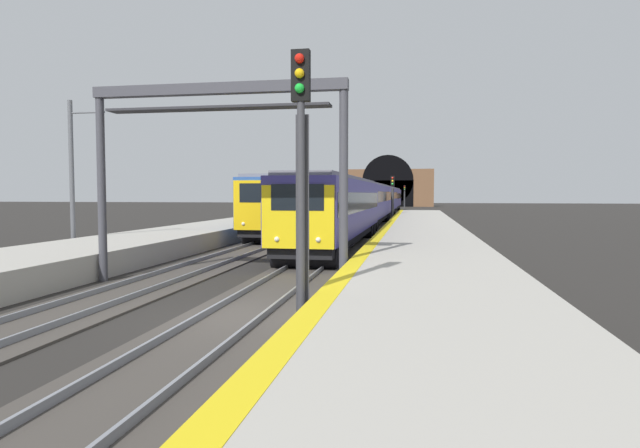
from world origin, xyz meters
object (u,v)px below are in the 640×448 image
overhead_signal_gantry (217,132)px  railway_signal_mid (392,194)px  railway_signal_far (405,194)px  train_adjacent_platform (320,201)px  railway_signal_near (301,167)px  catenary_mast_near (72,177)px  train_main_approaching (377,201)px

overhead_signal_gantry → railway_signal_mid: bearing=-6.0°
railway_signal_mid → railway_signal_far: size_ratio=1.02×
train_adjacent_platform → railway_signal_near: bearing=10.5°
railway_signal_near → overhead_signal_gantry: 7.19m
railway_signal_mid → catenary_mast_near: bearing=-23.3°
railway_signal_mid → railway_signal_far: railway_signal_mid is taller
train_adjacent_platform → railway_signal_far: size_ratio=8.31×
train_adjacent_platform → railway_signal_near: size_ratio=6.49×
train_adjacent_platform → railway_signal_far: train_adjacent_platform is taller
railway_signal_mid → overhead_signal_gantry: (-38.12, 4.04, 2.09)m
train_main_approaching → overhead_signal_gantry: overhead_signal_gantry is taller
train_adjacent_platform → railway_signal_mid: bearing=138.8°
train_adjacent_platform → catenary_mast_near: size_ratio=5.23×
train_main_approaching → railway_signal_far: bearing=178.4°
train_adjacent_platform → railway_signal_mid: 9.23m
train_main_approaching → railway_signal_near: 48.19m
train_adjacent_platform → overhead_signal_gantry: 31.48m
overhead_signal_gantry → catenary_mast_near: 11.62m
railway_signal_far → train_main_approaching: bearing=-2.1°
train_main_approaching → overhead_signal_gantry: size_ratio=9.29×
railway_signal_mid → railway_signal_far: (56.88, 0.00, -0.06)m
train_adjacent_platform → overhead_signal_gantry: bearing=4.9°
train_main_approaching → railway_signal_near: (-48.13, -1.89, 1.35)m
overhead_signal_gantry → catenary_mast_near: bearing=56.7°
catenary_mast_near → train_adjacent_platform: bearing=-16.8°
railway_signal_far → catenary_mast_near: (-88.66, 13.70, 0.95)m
railway_signal_near → railway_signal_mid: bearing=-180.0°
railway_signal_near → catenary_mast_near: 18.29m
railway_signal_far → catenary_mast_near: catenary_mast_near is taller
train_main_approaching → railway_signal_mid: size_ratio=16.75×
railway_signal_mid → catenary_mast_near: size_ratio=0.65×
train_adjacent_platform → railway_signal_mid: size_ratio=8.10×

